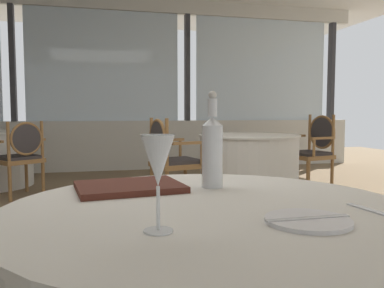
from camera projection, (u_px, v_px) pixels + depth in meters
ground_plane at (121, 256)px, 2.75m from camera, size 14.60×14.60×0.00m
window_wall_far at (105, 101)px, 6.74m from camera, size 9.22×0.14×2.96m
side_plate at (308, 221)px, 0.92m from camera, size 0.20×0.20×0.01m
butter_knife at (308, 218)px, 0.92m from camera, size 0.21×0.02×0.00m
dinner_fork at (374, 211)px, 1.01m from camera, size 0.04×0.18×0.00m
water_bottle at (212, 149)px, 1.35m from camera, size 0.07×0.07×0.33m
wine_glass at (158, 163)px, 0.84m from camera, size 0.07×0.07×0.21m
menu_book at (129, 187)px, 1.31m from camera, size 0.37×0.30×0.02m
background_table_0 at (249, 167)px, 4.57m from camera, size 1.16×1.16×0.74m
dining_chair_0_0 at (314, 146)px, 5.02m from camera, size 0.56×0.61×0.97m
dining_chair_0_1 at (169, 155)px, 4.10m from camera, size 0.56×0.61×0.94m
dining_chair_1_1 at (21, 152)px, 4.63m from camera, size 0.66×0.64×0.89m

